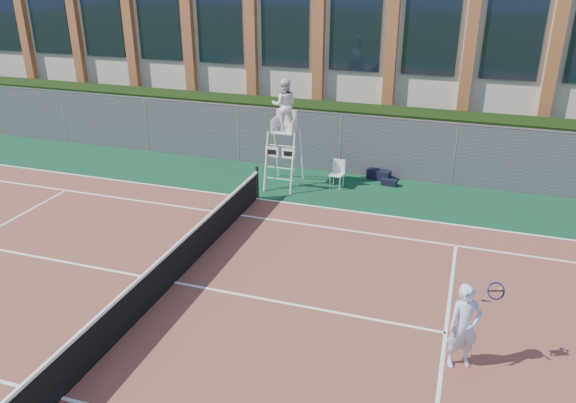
% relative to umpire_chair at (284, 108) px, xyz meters
% --- Properties ---
extents(ground, '(120.00, 120.00, 0.00)m').
position_rel_umpire_chair_xyz_m(ground, '(-0.46, -7.05, -2.73)').
color(ground, '#233814').
extents(apron, '(36.00, 20.00, 0.01)m').
position_rel_umpire_chair_xyz_m(apron, '(-0.46, -6.05, -2.72)').
color(apron, '#0D3B21').
rests_on(apron, ground).
extents(tennis_court, '(23.77, 10.97, 0.02)m').
position_rel_umpire_chair_xyz_m(tennis_court, '(-0.46, -7.05, -2.71)').
color(tennis_court, brown).
rests_on(tennis_court, apron).
extents(tennis_net, '(0.10, 11.30, 1.10)m').
position_rel_umpire_chair_xyz_m(tennis_net, '(-0.46, -7.05, -2.19)').
color(tennis_net, black).
rests_on(tennis_net, ground).
extents(fence, '(40.00, 0.06, 2.20)m').
position_rel_umpire_chair_xyz_m(fence, '(-0.46, 1.75, -1.63)').
color(fence, '#595E60').
rests_on(fence, ground).
extents(hedge, '(40.00, 1.40, 2.20)m').
position_rel_umpire_chair_xyz_m(hedge, '(-0.46, 2.95, -1.63)').
color(hedge, black).
rests_on(hedge, ground).
extents(building, '(45.00, 10.60, 8.22)m').
position_rel_umpire_chair_xyz_m(building, '(-0.46, 10.90, 1.42)').
color(building, beige).
rests_on(building, ground).
extents(umpire_chair, '(1.04, 1.60, 3.73)m').
position_rel_umpire_chair_xyz_m(umpire_chair, '(0.00, 0.00, 0.00)').
color(umpire_chair, white).
rests_on(umpire_chair, ground).
extents(plastic_chair, '(0.49, 0.49, 0.96)m').
position_rel_umpire_chair_xyz_m(plastic_chair, '(1.80, 0.39, -2.15)').
color(plastic_chair, silver).
rests_on(plastic_chair, apron).
extents(sports_bag_near, '(0.87, 0.48, 0.35)m').
position_rel_umpire_chair_xyz_m(sports_bag_near, '(3.04, 1.50, -2.54)').
color(sports_bag_near, black).
rests_on(sports_bag_near, apron).
extents(sports_bag_far, '(0.56, 0.29, 0.22)m').
position_rel_umpire_chair_xyz_m(sports_bag_far, '(3.49, 1.03, -2.61)').
color(sports_bag_far, black).
rests_on(sports_bag_far, apron).
extents(tennis_player, '(1.03, 0.78, 1.76)m').
position_rel_umpire_chair_xyz_m(tennis_player, '(6.25, -7.98, -1.82)').
color(tennis_player, silver).
rests_on(tennis_player, tennis_court).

